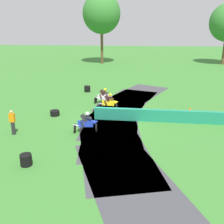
{
  "coord_description": "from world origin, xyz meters",
  "views": [
    {
      "loc": [
        1.46,
        -18.61,
        7.01
      ],
      "look_at": [
        0.0,
        -0.9,
        0.9
      ],
      "focal_mm": 43.12,
      "sensor_mm": 36.0,
      "label": 1
    }
  ],
  "objects_px": {
    "tire_stack_mid_a": "(55,113)",
    "tire_stack_mid_b": "(26,160)",
    "track_marshal": "(13,122)",
    "motorcycle_lead_white": "(104,96)",
    "tire_stack_near": "(87,89)",
    "motorcycle_chase_yellow": "(109,102)",
    "traffic_cone": "(190,109)",
    "motorcycle_trailing_blue": "(87,123)"
  },
  "relations": [
    {
      "from": "motorcycle_chase_yellow",
      "to": "track_marshal",
      "type": "distance_m",
      "value": 7.87
    },
    {
      "from": "motorcycle_chase_yellow",
      "to": "traffic_cone",
      "type": "height_order",
      "value": "motorcycle_chase_yellow"
    },
    {
      "from": "track_marshal",
      "to": "tire_stack_mid_b",
      "type": "bearing_deg",
      "value": -58.29
    },
    {
      "from": "tire_stack_mid_a",
      "to": "tire_stack_mid_b",
      "type": "distance_m",
      "value": 7.51
    },
    {
      "from": "tire_stack_near",
      "to": "tire_stack_mid_b",
      "type": "xyz_separation_m",
      "value": [
        -0.59,
        -14.89,
        0.0
      ]
    },
    {
      "from": "tire_stack_mid_a",
      "to": "motorcycle_trailing_blue",
      "type": "bearing_deg",
      "value": -44.91
    },
    {
      "from": "motorcycle_lead_white",
      "to": "tire_stack_mid_a",
      "type": "xyz_separation_m",
      "value": [
        -3.46,
        -3.42,
        -0.45
      ]
    },
    {
      "from": "motorcycle_lead_white",
      "to": "tire_stack_mid_b",
      "type": "relative_size",
      "value": 2.86
    },
    {
      "from": "motorcycle_chase_yellow",
      "to": "motorcycle_trailing_blue",
      "type": "distance_m",
      "value": 4.81
    },
    {
      "from": "motorcycle_trailing_blue",
      "to": "track_marshal",
      "type": "distance_m",
      "value": 4.7
    },
    {
      "from": "motorcycle_chase_yellow",
      "to": "motorcycle_trailing_blue",
      "type": "relative_size",
      "value": 1.02
    },
    {
      "from": "motorcycle_chase_yellow",
      "to": "traffic_cone",
      "type": "relative_size",
      "value": 3.88
    },
    {
      "from": "motorcycle_trailing_blue",
      "to": "traffic_cone",
      "type": "distance_m",
      "value": 8.89
    },
    {
      "from": "tire_stack_mid_a",
      "to": "traffic_cone",
      "type": "bearing_deg",
      "value": 9.14
    },
    {
      "from": "tire_stack_near",
      "to": "traffic_cone",
      "type": "height_order",
      "value": "tire_stack_near"
    },
    {
      "from": "tire_stack_near",
      "to": "traffic_cone",
      "type": "distance_m",
      "value": 10.89
    },
    {
      "from": "tire_stack_near",
      "to": "tire_stack_mid_a",
      "type": "distance_m",
      "value": 7.52
    },
    {
      "from": "motorcycle_lead_white",
      "to": "motorcycle_chase_yellow",
      "type": "distance_m",
      "value": 1.83
    },
    {
      "from": "motorcycle_trailing_blue",
      "to": "tire_stack_near",
      "type": "relative_size",
      "value": 2.72
    },
    {
      "from": "tire_stack_mid_a",
      "to": "tire_stack_mid_b",
      "type": "height_order",
      "value": "tire_stack_mid_b"
    },
    {
      "from": "tire_stack_mid_a",
      "to": "track_marshal",
      "type": "distance_m",
      "value": 4.13
    },
    {
      "from": "tire_stack_mid_b",
      "to": "track_marshal",
      "type": "height_order",
      "value": "track_marshal"
    },
    {
      "from": "motorcycle_lead_white",
      "to": "traffic_cone",
      "type": "distance_m",
      "value": 7.3
    },
    {
      "from": "tire_stack_mid_b",
      "to": "motorcycle_trailing_blue",
      "type": "bearing_deg",
      "value": 62.46
    },
    {
      "from": "tire_stack_mid_b",
      "to": "tire_stack_mid_a",
      "type": "bearing_deg",
      "value": 95.19
    },
    {
      "from": "motorcycle_lead_white",
      "to": "tire_stack_near",
      "type": "height_order",
      "value": "motorcycle_lead_white"
    },
    {
      "from": "motorcycle_lead_white",
      "to": "track_marshal",
      "type": "relative_size",
      "value": 1.05
    },
    {
      "from": "tire_stack_mid_a",
      "to": "track_marshal",
      "type": "height_order",
      "value": "track_marshal"
    },
    {
      "from": "tire_stack_near",
      "to": "motorcycle_chase_yellow",
      "type": "bearing_deg",
      "value": -63.96
    },
    {
      "from": "motorcycle_chase_yellow",
      "to": "motorcycle_lead_white",
      "type": "bearing_deg",
      "value": 109.19
    },
    {
      "from": "tire_stack_mid_a",
      "to": "traffic_cone",
      "type": "xyz_separation_m",
      "value": [
        10.54,
        1.7,
        0.02
      ]
    },
    {
      "from": "motorcycle_lead_white",
      "to": "track_marshal",
      "type": "bearing_deg",
      "value": -125.35
    },
    {
      "from": "motorcycle_chase_yellow",
      "to": "tire_stack_mid_b",
      "type": "xyz_separation_m",
      "value": [
        -3.39,
        -9.17,
        -0.36
      ]
    },
    {
      "from": "motorcycle_chase_yellow",
      "to": "tire_stack_near",
      "type": "xyz_separation_m",
      "value": [
        -2.8,
        5.72,
        -0.36
      ]
    },
    {
      "from": "motorcycle_lead_white",
      "to": "tire_stack_near",
      "type": "relative_size",
      "value": 2.78
    },
    {
      "from": "traffic_cone",
      "to": "track_marshal",
      "type": "bearing_deg",
      "value": -155.88
    },
    {
      "from": "traffic_cone",
      "to": "tire_stack_near",
      "type": "bearing_deg",
      "value": 148.37
    },
    {
      "from": "motorcycle_lead_white",
      "to": "traffic_cone",
      "type": "bearing_deg",
      "value": -13.68
    },
    {
      "from": "motorcycle_lead_white",
      "to": "motorcycle_trailing_blue",
      "type": "height_order",
      "value": "motorcycle_trailing_blue"
    },
    {
      "from": "tire_stack_mid_b",
      "to": "track_marshal",
      "type": "xyz_separation_m",
      "value": [
        -2.3,
        3.73,
        0.52
      ]
    },
    {
      "from": "motorcycle_lead_white",
      "to": "traffic_cone",
      "type": "height_order",
      "value": "motorcycle_lead_white"
    },
    {
      "from": "tire_stack_mid_a",
      "to": "tire_stack_mid_b",
      "type": "relative_size",
      "value": 1.19
    }
  ]
}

